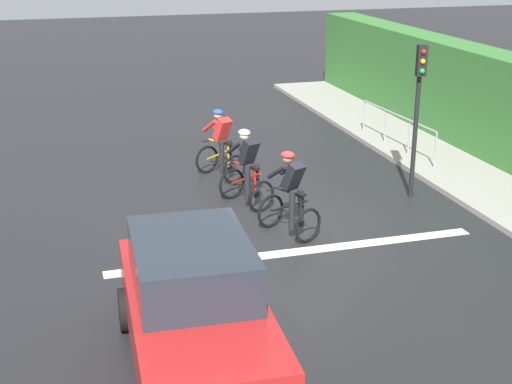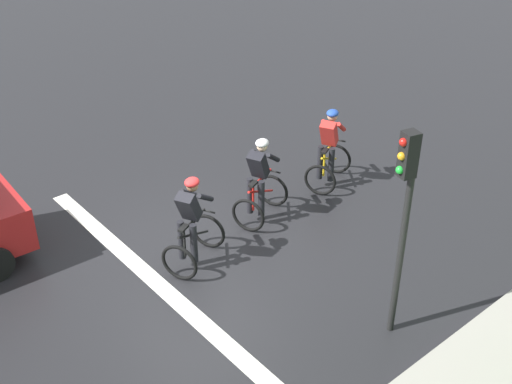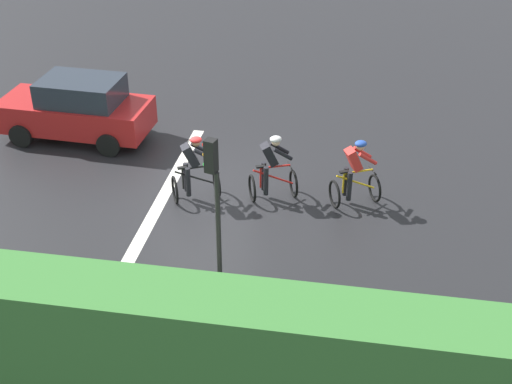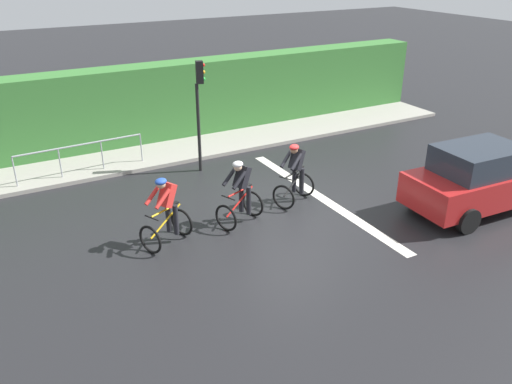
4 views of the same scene
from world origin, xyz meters
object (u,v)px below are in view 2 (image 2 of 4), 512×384
object	(u,v)px
cyclist_lead	(329,150)
cyclist_second	(260,183)
cyclist_mid	(192,225)
traffic_light_near_crossing	(404,206)

from	to	relation	value
cyclist_lead	cyclist_second	bearing A→B (deg)	-87.24
cyclist_lead	cyclist_mid	size ratio (longest dim) A/B	1.00
traffic_light_near_crossing	cyclist_mid	bearing A→B (deg)	-158.60
cyclist_second	cyclist_lead	bearing A→B (deg)	92.76
cyclist_lead	traffic_light_near_crossing	bearing A→B (deg)	-33.74
cyclist_mid	cyclist_second	bearing A→B (deg)	101.03
cyclist_second	cyclist_mid	size ratio (longest dim) A/B	1.00
cyclist_mid	traffic_light_near_crossing	xyz separation A→B (m)	(3.25, 1.28, 1.43)
cyclist_lead	cyclist_mid	bearing A→B (deg)	-83.22
cyclist_second	traffic_light_near_crossing	world-z (taller)	traffic_light_near_crossing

